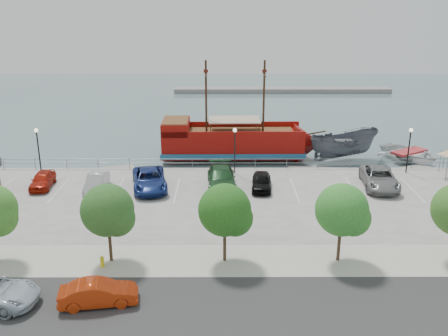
{
  "coord_description": "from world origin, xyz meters",
  "views": [
    {
      "loc": [
        -1.13,
        -37.37,
        15.28
      ],
      "look_at": [
        -1.0,
        2.0,
        2.0
      ],
      "focal_mm": 40.0,
      "sensor_mm": 36.0,
      "label": 1
    }
  ],
  "objects": [
    {
      "name": "dock_mid",
      "position": [
        8.69,
        9.2,
        -0.81
      ],
      "size": [
        6.68,
        2.43,
        0.37
      ],
      "primitive_type": "cube",
      "rotation": [
        0.0,
        0.0,
        -0.09
      ],
      "color": "slate",
      "rests_on": "ground"
    },
    {
      "name": "parked_car_b",
      "position": [
        -11.73,
        2.03,
        0.71
      ],
      "size": [
        1.66,
        4.37,
        1.42
      ],
      "primitive_type": "imported",
      "rotation": [
        0.0,
        0.0,
        0.04
      ],
      "color": "#AFAFAF",
      "rests_on": "land_slab"
    },
    {
      "name": "parked_car_a",
      "position": [
        -16.56,
        2.8,
        0.68
      ],
      "size": [
        1.89,
        4.1,
        1.36
      ],
      "primitive_type": "imported",
      "rotation": [
        0.0,
        0.0,
        0.07
      ],
      "color": "#A31909",
      "rests_on": "land_slab"
    },
    {
      "name": "street",
      "position": [
        0.0,
        -16.0,
        0.01
      ],
      "size": [
        100.0,
        8.0,
        0.04
      ],
      "primitive_type": "cube",
      "color": "#343434",
      "rests_on": "land_slab"
    },
    {
      "name": "far_shore",
      "position": [
        10.0,
        55.0,
        -0.6
      ],
      "size": [
        40.0,
        3.0,
        0.8
      ],
      "primitive_type": "cube",
      "color": "gray",
      "rests_on": "ground"
    },
    {
      "name": "fire_hydrant",
      "position": [
        -8.37,
        -10.8,
        0.4
      ],
      "size": [
        0.26,
        0.26,
        0.74
      ],
      "rotation": [
        0.0,
        0.0,
        0.34
      ],
      "color": "yellow",
      "rests_on": "sidewalk"
    },
    {
      "name": "lamp_post_right",
      "position": [
        16.0,
        6.5,
        2.94
      ],
      "size": [
        0.36,
        0.36,
        4.28
      ],
      "color": "black",
      "rests_on": "land_slab"
    },
    {
      "name": "tree_e",
      "position": [
        6.15,
        -10.07,
        3.3
      ],
      "size": [
        3.3,
        3.2,
        5.0
      ],
      "color": "#473321",
      "rests_on": "sidewalk"
    },
    {
      "name": "parked_car_d",
      "position": [
        -1.22,
        2.78,
        0.84
      ],
      "size": [
        2.62,
        5.88,
        1.67
      ],
      "primitive_type": "imported",
      "rotation": [
        0.0,
        0.0,
        0.05
      ],
      "color": "#1C4722",
      "rests_on": "land_slab"
    },
    {
      "name": "tree_d",
      "position": [
        -0.85,
        -10.07,
        3.3
      ],
      "size": [
        3.3,
        3.2,
        5.0
      ],
      "color": "#473321",
      "rests_on": "sidewalk"
    },
    {
      "name": "sidewalk",
      "position": [
        0.0,
        -10.0,
        0.01
      ],
      "size": [
        100.0,
        4.0,
        0.05
      ],
      "primitive_type": "cube",
      "color": "#B8AE9D",
      "rests_on": "land_slab"
    },
    {
      "name": "parked_car_c",
      "position": [
        -7.34,
        2.43,
        0.82
      ],
      "size": [
        3.82,
        6.35,
        1.65
      ],
      "primitive_type": "imported",
      "rotation": [
        0.0,
        0.0,
        0.19
      ],
      "color": "navy",
      "rests_on": "land_slab"
    },
    {
      "name": "seawall_railing",
      "position": [
        0.0,
        7.8,
        0.53
      ],
      "size": [
        50.0,
        0.06,
        1.0
      ],
      "color": "slate",
      "rests_on": "land_slab"
    },
    {
      "name": "dock_east",
      "position": [
        16.95,
        9.2,
        -0.82
      ],
      "size": [
        6.36,
        4.02,
        0.35
      ],
      "primitive_type": "cube",
      "rotation": [
        0.0,
        0.0,
        0.4
      ],
      "color": "gray",
      "rests_on": "ground"
    },
    {
      "name": "parked_car_e",
      "position": [
        2.18,
        2.27,
        0.69
      ],
      "size": [
        1.95,
        4.16,
        1.38
      ],
      "primitive_type": "imported",
      "rotation": [
        0.0,
        0.0,
        -0.08
      ],
      "color": "black",
      "rests_on": "land_slab"
    },
    {
      "name": "parked_car_g",
      "position": [
        12.34,
        2.77,
        0.82
      ],
      "size": [
        3.33,
        6.15,
        1.64
      ],
      "primitive_type": "imported",
      "rotation": [
        0.0,
        0.0,
        -0.11
      ],
      "color": "gray",
      "rests_on": "land_slab"
    },
    {
      "name": "lamp_post_left",
      "position": [
        -18.0,
        6.5,
        2.94
      ],
      "size": [
        0.36,
        0.36,
        4.28
      ],
      "color": "black",
      "rests_on": "land_slab"
    },
    {
      "name": "ground",
      "position": [
        0.0,
        0.0,
        -1.0
      ],
      "size": [
        160.0,
        160.0,
        0.0
      ],
      "primitive_type": "plane",
      "color": "#486565"
    },
    {
      "name": "tree_c",
      "position": [
        -7.85,
        -10.07,
        3.3
      ],
      "size": [
        3.3,
        3.2,
        5.0
      ],
      "color": "#473321",
      "rests_on": "sidewalk"
    },
    {
      "name": "patrol_boat",
      "position": [
        11.71,
        13.22,
        0.54
      ],
      "size": [
        8.48,
        5.31,
        3.07
      ],
      "primitive_type": "imported",
      "rotation": [
        0.0,
        0.0,
        1.89
      ],
      "color": "#4F545D",
      "rests_on": "ground"
    },
    {
      "name": "speedboat",
      "position": [
        18.64,
        13.03,
        -0.31
      ],
      "size": [
        7.52,
        8.14,
        1.38
      ],
      "primitive_type": "imported",
      "rotation": [
        0.0,
        0.0,
        0.55
      ],
      "color": "silver",
      "rests_on": "ground"
    },
    {
      "name": "street_sedan",
      "position": [
        -7.65,
        -14.65,
        0.67
      ],
      "size": [
        4.27,
        2.08,
        1.35
      ],
      "primitive_type": "imported",
      "rotation": [
        0.0,
        0.0,
        1.73
      ],
      "color": "#B22E0C",
      "rests_on": "street"
    },
    {
      "name": "pirate_ship",
      "position": [
        1.21,
        13.99,
        0.84
      ],
      "size": [
        17.46,
        5.02,
        10.98
      ],
      "rotation": [
        0.0,
        0.0,
        0.01
      ],
      "color": "#8F0C08",
      "rests_on": "ground"
    },
    {
      "name": "dock_west",
      "position": [
        -13.03,
        9.2,
        -0.82
      ],
      "size": [
        6.61,
        3.83,
        0.36
      ],
      "primitive_type": "cube",
      "rotation": [
        0.0,
        0.0,
        0.34
      ],
      "color": "gray",
      "rests_on": "ground"
    },
    {
      "name": "lamp_post_mid",
      "position": [
        0.0,
        6.5,
        2.94
      ],
      "size": [
        0.36,
        0.36,
        4.28
      ],
      "color": "black",
      "rests_on": "land_slab"
    }
  ]
}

